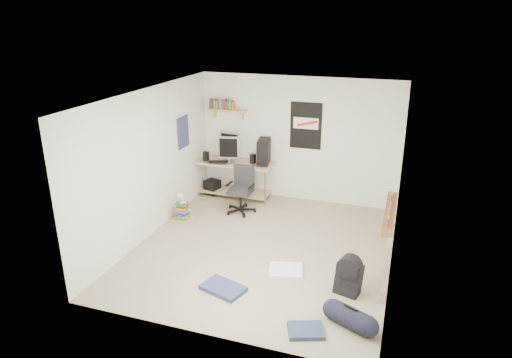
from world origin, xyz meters
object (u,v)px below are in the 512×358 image
(book_stack, at_px, (183,212))
(office_chair, at_px, (240,188))
(desk, at_px, (232,178))
(duffel_bag, at_px, (350,317))
(backpack, at_px, (349,279))

(book_stack, bearing_deg, office_chair, 36.12)
(book_stack, bearing_deg, desk, 73.08)
(desk, height_order, duffel_bag, desk)
(backpack, xyz_separation_m, duffel_bag, (0.12, -0.74, -0.06))
(backpack, bearing_deg, book_stack, 171.98)
(duffel_bag, bearing_deg, desk, 154.06)
(office_chair, relative_size, backpack, 2.02)
(desk, relative_size, duffel_bag, 3.46)
(duffel_bag, bearing_deg, book_stack, 172.26)
(desk, relative_size, book_stack, 4.56)
(office_chair, distance_m, book_stack, 1.16)
(desk, xyz_separation_m, duffel_bag, (2.93, -3.55, -0.22))
(office_chair, relative_size, duffel_bag, 1.77)
(duffel_bag, xyz_separation_m, book_stack, (-3.36, 2.13, 0.01))
(desk, relative_size, office_chair, 1.96)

